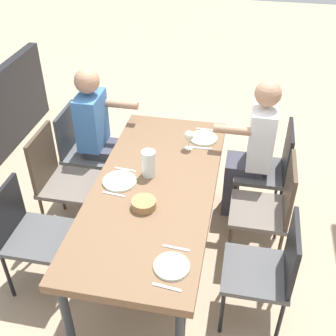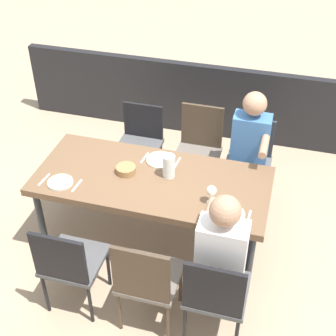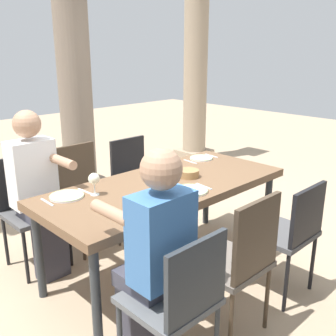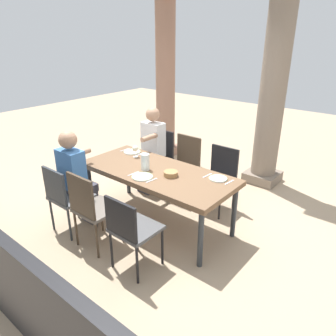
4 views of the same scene
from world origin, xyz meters
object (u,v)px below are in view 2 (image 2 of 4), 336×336
plate_0 (229,214)px  plate_1 (161,160)px  diner_man_white (249,153)px  diner_woman_green (221,258)px  bread_basket (126,170)px  chair_west_south (249,157)px  chair_west_north (216,293)px  chair_east_south (140,140)px  chair_east_north (69,262)px  plate_2 (60,182)px  chair_mid_north (147,279)px  chair_mid_south (199,146)px  wine_glass_0 (211,191)px  water_pitcher (169,167)px  dining_table (152,184)px

plate_0 → plate_1: 0.88m
diner_man_white → plate_0: bearing=88.6°
diner_woman_green → bread_basket: (0.96, -0.70, 0.07)m
chair_west_south → diner_woman_green: diner_woman_green is taller
chair_west_north → chair_east_south: (1.13, -1.71, -0.01)m
chair_east_north → plate_1: chair_east_north is taller
diner_man_white → chair_west_north: bearing=89.9°
diner_woman_green → diner_man_white: 1.35m
chair_east_south → plate_1: size_ratio=3.40×
chair_west_south → chair_west_north: bearing=90.0°
chair_west_south → diner_woman_green: 1.55m
diner_man_white → plate_2: (1.45, 0.93, 0.06)m
chair_west_north → plate_1: bearing=-57.0°
chair_west_south → chair_mid_north: chair_mid_north is taller
chair_mid_south → bread_basket: (0.46, 0.84, 0.23)m
chair_east_south → wine_glass_0: size_ratio=5.32×
chair_east_north → diner_man_white: size_ratio=0.69×
chair_west_north → chair_mid_north: bearing=0.3°
chair_west_north → diner_man_white: bearing=-90.1°
chair_mid_south → chair_mid_north: bearing=90.0°
water_pitcher → chair_mid_north: bearing=95.6°
dining_table → chair_east_north: (0.40, 0.86, -0.18)m
plate_1 → water_pitcher: bearing=123.7°
plate_0 → bread_basket: bread_basket is taller
chair_mid_north → chair_east_south: bearing=-70.2°
chair_west_north → plate_2: 1.58m
diner_woman_green → wine_glass_0: diner_woman_green is taller
diner_man_white → dining_table: bearing=42.2°
chair_east_south → water_pitcher: (-0.53, 0.79, 0.33)m
plate_1 → water_pitcher: (-0.13, 0.19, 0.08)m
chair_east_north → diner_woman_green: diner_woman_green is taller
chair_mid_south → chair_east_north: chair_mid_south is taller
chair_west_south → bread_basket: size_ratio=5.19×
dining_table → chair_west_north: size_ratio=2.18×
chair_mid_south → plate_1: chair_mid_south is taller
plate_0 → plate_1: size_ratio=0.95×
chair_west_north → diner_woman_green: (0.00, -0.17, 0.18)m
diner_man_white → plate_0: (0.02, 0.93, 0.06)m
chair_west_north → water_pitcher: 1.15m
plate_2 → chair_mid_south: bearing=-129.7°
chair_east_north → water_pitcher: water_pitcher is taller
chair_west_north → plate_0: (0.02, -0.59, 0.23)m
chair_east_south → diner_man_white: 1.16m
water_pitcher → bread_basket: water_pitcher is taller
plate_1 → chair_mid_north: bearing=101.1°
chair_mid_south → wine_glass_0: 1.13m
diner_man_white → bread_basket: 1.17m
plate_1 → bread_basket: bread_basket is taller
bread_basket → water_pitcher: bearing=-172.1°
plate_0 → water_pitcher: size_ratio=1.17×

